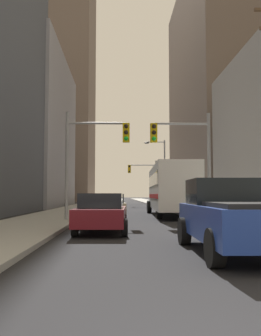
{
  "coord_description": "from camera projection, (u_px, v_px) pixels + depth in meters",
  "views": [
    {
      "loc": [
        -1.11,
        -2.82,
        1.47
      ],
      "look_at": [
        0.0,
        30.57,
        3.89
      ],
      "focal_mm": 39.57,
      "sensor_mm": 36.0,
      "label": 1
    }
  ],
  "objects": [
    {
      "name": "sedan_maroon",
      "position": [
        101.0,
        213.0,
        14.23
      ],
      "size": [
        1.95,
        4.26,
        1.52
      ],
      "color": "maroon",
      "rests_on": "ground"
    },
    {
      "name": "sedan_silver",
      "position": [
        114.0,
        203.0,
        32.5
      ],
      "size": [
        1.95,
        4.22,
        1.52
      ],
      "color": "#B7BABF",
      "rests_on": "ground"
    },
    {
      "name": "traffic_signal_near_left",
      "position": [
        94.0,
        148.0,
        20.24
      ],
      "size": [
        3.51,
        0.44,
        6.0
      ],
      "color": "gray",
      "rests_on": "ground"
    },
    {
      "name": "city_bus",
      "position": [
        171.0,
        188.0,
        25.73
      ],
      "size": [
        2.96,
        11.59,
        3.4
      ],
      "color": "silver",
      "rests_on": "ground"
    },
    {
      "name": "sidewalk_right",
      "position": [
        163.0,
        205.0,
        52.77
      ],
      "size": [
        3.91,
        160.0,
        0.15
      ],
      "primitive_type": "cube",
      "color": "#9E9E99",
      "rests_on": "ground"
    },
    {
      "name": "sedan_navy",
      "position": [
        114.0,
        201.0,
        39.98
      ],
      "size": [
        1.95,
        4.25,
        1.52
      ],
      "color": "#141E4C",
      "rests_on": "ground"
    },
    {
      "name": "sedan_beige",
      "position": [
        111.0,
        206.0,
        23.36
      ],
      "size": [
        1.95,
        4.25,
        1.52
      ],
      "color": "#C6B793",
      "rests_on": "ground"
    },
    {
      "name": "street_lamp_right",
      "position": [
        161.0,
        167.0,
        40.77
      ],
      "size": [
        2.34,
        0.32,
        7.5
      ],
      "color": "gray",
      "rests_on": "ground"
    },
    {
      "name": "traffic_signal_near_right",
      "position": [
        184.0,
        148.0,
        20.41
      ],
      "size": [
        3.35,
        0.44,
        6.0
      ],
      "color": "gray",
      "rests_on": "ground"
    },
    {
      "name": "pickup_truck_blue",
      "position": [
        233.0,
        216.0,
        9.35
      ],
      "size": [
        2.2,
        5.45,
        1.9
      ],
      "color": "navy",
      "rests_on": "ground"
    },
    {
      "name": "building_left_far_tower",
      "position": [
        47.0,
        55.0,
        90.95
      ],
      "size": [
        22.68,
        24.26,
        71.46
      ],
      "primitive_type": "cube",
      "color": "#66564C",
      "rests_on": "ground"
    },
    {
      "name": "traffic_signal_far_right",
      "position": [
        144.0,
        175.0,
        48.98
      ],
      "size": [
        3.83,
        0.44,
        6.0
      ],
      "color": "gray",
      "rests_on": "ground"
    },
    {
      "name": "sedan_white",
      "position": [
        115.0,
        200.0,
        47.96
      ],
      "size": [
        1.97,
        4.27,
        1.52
      ],
      "color": "white",
      "rests_on": "ground"
    },
    {
      "name": "sidewalk_left",
      "position": [
        89.0,
        205.0,
        52.42
      ],
      "size": [
        3.91,
        160.0,
        0.15
      ],
      "primitive_type": "cube",
      "color": "#9E9E99",
      "rests_on": "ground"
    }
  ]
}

